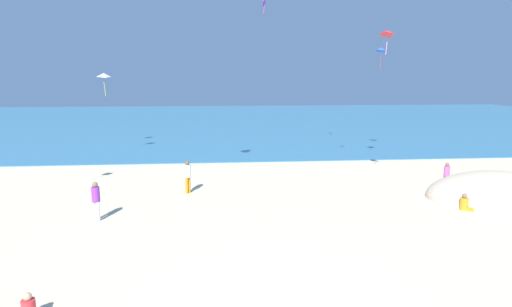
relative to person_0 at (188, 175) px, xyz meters
The scene contains 11 objects.
ground_plane 3.54m from the person_0, 15.93° to the right, with size 120.00×120.00×0.00m, color beige.
ocean_water 37.76m from the person_0, 85.04° to the left, with size 120.00×60.00×0.05m, color teal.
dune_mound 15.80m from the person_0, ahead, with size 7.14×5.00×2.69m, color beige.
person_0 is the anchor object (origin of this frame).
person_1 13.90m from the person_0, ahead, with size 0.34×0.34×1.49m.
person_3 13.48m from the person_0, 16.97° to the right, with size 0.69×0.64×0.78m.
person_4 5.27m from the person_0, 132.05° to the right, with size 0.47×0.47×1.69m.
kite_blue 17.85m from the person_0, 33.52° to the left, with size 0.72×0.87×1.63m.
kite_purple 11.32m from the person_0, 45.38° to the left, with size 0.23×0.49×0.88m.
kite_red 12.40m from the person_0, ahead, with size 0.77×0.81×1.27m.
kite_white 13.77m from the person_0, 122.31° to the left, with size 0.99×0.95×1.74m.
Camera 1 is at (-1.51, -10.14, 5.98)m, focal length 28.76 mm.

